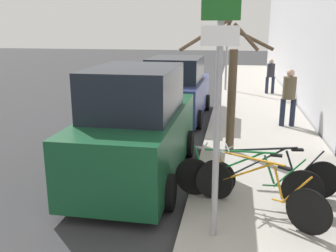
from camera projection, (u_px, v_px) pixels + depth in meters
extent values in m
plane|color=#333335|center=(179.00, 125.00, 12.41)|extent=(80.00, 80.00, 0.00)
cube|color=#ADA89E|center=(255.00, 108.00, 14.62)|extent=(3.20, 32.00, 0.15)
cube|color=#BCBCC1|center=(310.00, 24.00, 13.50)|extent=(0.20, 32.00, 6.50)
cylinder|color=#939399|center=(217.00, 120.00, 5.13)|extent=(0.09, 0.09, 3.54)
cube|color=#19591E|center=(221.00, 8.00, 4.70)|extent=(0.50, 0.02, 0.31)
cube|color=white|center=(220.00, 36.00, 4.79)|extent=(0.50, 0.02, 0.26)
cylinder|color=black|center=(216.00, 179.00, 6.70)|extent=(0.61, 0.44, 0.71)
cylinder|color=black|center=(308.00, 212.00, 5.53)|extent=(0.61, 0.44, 0.71)
cylinder|color=orange|center=(248.00, 172.00, 6.17)|extent=(0.81, 0.58, 0.58)
cylinder|color=orange|center=(253.00, 159.00, 6.05)|extent=(0.94, 0.67, 0.09)
cylinder|color=orange|center=(278.00, 183.00, 5.80)|extent=(0.19, 0.15, 0.51)
cylinder|color=orange|center=(290.00, 204.00, 5.73)|extent=(0.51, 0.37, 0.08)
cylinder|color=orange|center=(296.00, 190.00, 5.60)|extent=(0.39, 0.28, 0.57)
cylinder|color=orange|center=(221.00, 165.00, 6.56)|extent=(0.18, 0.14, 0.62)
cube|color=black|center=(285.00, 168.00, 5.67)|extent=(0.21, 0.18, 0.04)
cylinder|color=#99999E|center=(225.00, 149.00, 6.42)|extent=(0.27, 0.37, 0.02)
cylinder|color=black|center=(194.00, 177.00, 6.83)|extent=(0.70, 0.13, 0.71)
cylinder|color=black|center=(303.00, 190.00, 6.27)|extent=(0.70, 0.13, 0.71)
cylinder|color=#197233|center=(233.00, 164.00, 6.54)|extent=(1.05, 0.18, 0.58)
cylinder|color=#197233|center=(240.00, 151.00, 6.44)|extent=(1.22, 0.20, 0.09)
cylinder|color=#197233|center=(269.00, 169.00, 6.36)|extent=(0.22, 0.07, 0.51)
cylinder|color=#197233|center=(282.00, 186.00, 6.36)|extent=(0.66, 0.12, 0.08)
cylinder|color=#197233|center=(289.00, 173.00, 6.27)|extent=(0.49, 0.09, 0.57)
cylinder|color=#197233|center=(199.00, 162.00, 6.72)|extent=(0.22, 0.06, 0.61)
cube|color=black|center=(276.00, 155.00, 6.27)|extent=(0.21, 0.11, 0.04)
cylinder|color=#99999E|center=(205.00, 146.00, 6.62)|extent=(0.08, 0.44, 0.02)
cylinder|color=black|center=(216.00, 180.00, 6.68)|extent=(0.71, 0.15, 0.72)
cylinder|color=black|center=(321.00, 180.00, 6.65)|extent=(0.71, 0.15, 0.72)
cylinder|color=black|center=(256.00, 163.00, 6.58)|extent=(1.04, 0.20, 0.59)
cylinder|color=black|center=(262.00, 149.00, 6.52)|extent=(1.21, 0.23, 0.09)
cylinder|color=black|center=(291.00, 164.00, 6.58)|extent=(0.22, 0.07, 0.51)
cylinder|color=black|center=(302.00, 179.00, 6.65)|extent=(0.65, 0.13, 0.08)
cylinder|color=black|center=(309.00, 166.00, 6.58)|extent=(0.49, 0.11, 0.57)
cylinder|color=black|center=(221.00, 164.00, 6.60)|extent=(0.22, 0.07, 0.62)
cube|color=black|center=(297.00, 150.00, 6.51)|extent=(0.21, 0.11, 0.04)
cylinder|color=#99999E|center=(228.00, 148.00, 6.52)|extent=(0.09, 0.44, 0.02)
cube|color=#144728|center=(138.00, 140.00, 7.98)|extent=(1.84, 4.61, 1.25)
cube|color=black|center=(135.00, 91.00, 7.52)|extent=(1.65, 2.40, 0.94)
cylinder|color=black|center=(118.00, 140.00, 9.62)|extent=(0.22, 0.66, 0.66)
cylinder|color=black|center=(188.00, 144.00, 9.30)|extent=(0.22, 0.66, 0.66)
cylinder|color=black|center=(71.00, 185.00, 6.91)|extent=(0.22, 0.66, 0.66)
cylinder|color=black|center=(168.00, 192.00, 6.59)|extent=(0.22, 0.66, 0.66)
cube|color=navy|center=(176.00, 97.00, 13.20)|extent=(1.97, 4.46, 1.17)
cube|color=black|center=(176.00, 69.00, 12.78)|extent=(1.74, 2.33, 0.80)
cylinder|color=black|center=(159.00, 101.00, 14.79)|extent=(0.23, 0.62, 0.61)
cylinder|color=black|center=(206.00, 103.00, 14.44)|extent=(0.23, 0.62, 0.61)
cylinder|color=black|center=(141.00, 117.00, 12.19)|extent=(0.23, 0.62, 0.61)
cylinder|color=black|center=(198.00, 119.00, 11.84)|extent=(0.23, 0.62, 0.61)
cylinder|color=#1E2338|center=(282.00, 112.00, 11.59)|extent=(0.16, 0.16, 0.86)
cylinder|color=#1E2338|center=(293.00, 113.00, 11.55)|extent=(0.16, 0.16, 0.86)
cylinder|color=brown|center=(290.00, 88.00, 11.37)|extent=(0.39, 0.39, 0.68)
sphere|color=tan|center=(291.00, 73.00, 11.25)|extent=(0.23, 0.23, 0.23)
cylinder|color=#1E2338|center=(273.00, 85.00, 17.23)|extent=(0.14, 0.14, 0.76)
cylinder|color=#1E2338|center=(267.00, 85.00, 17.26)|extent=(0.14, 0.14, 0.76)
cylinder|color=#26262D|center=(271.00, 70.00, 17.07)|extent=(0.35, 0.35, 0.60)
sphere|color=tan|center=(272.00, 61.00, 16.96)|extent=(0.21, 0.21, 0.21)
cylinder|color=brown|center=(231.00, 102.00, 9.05)|extent=(0.21, 0.21, 2.49)
cylinder|color=brown|center=(227.00, 29.00, 8.81)|extent=(0.48, 0.48, 0.94)
cylinder|color=brown|center=(208.00, 33.00, 8.47)|extent=(1.26, 0.63, 0.82)
cylinder|color=brown|center=(254.00, 40.00, 8.61)|extent=(0.94, 0.12, 0.51)
cylinder|color=brown|center=(246.00, 37.00, 8.48)|extent=(0.62, 0.36, 0.63)
cylinder|color=#939399|center=(227.00, 43.00, 17.80)|extent=(0.10, 0.10, 4.50)
cube|color=black|center=(229.00, 3.00, 17.24)|extent=(0.20, 0.16, 0.64)
sphere|color=orange|center=(229.00, 3.00, 17.15)|extent=(0.11, 0.11, 0.11)
sphere|color=green|center=(228.00, 7.00, 17.20)|extent=(0.11, 0.11, 0.11)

